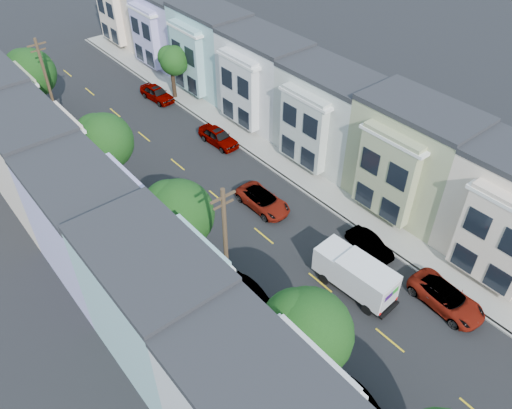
{
  "coord_description": "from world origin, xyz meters",
  "views": [
    {
      "loc": [
        -17.81,
        -14.68,
        26.13
      ],
      "look_at": [
        0.24,
        7.21,
        2.2
      ],
      "focal_mm": 35.0,
      "sensor_mm": 36.0,
      "label": 1
    }
  ],
  "objects": [
    {
      "name": "tree_far_r",
      "position": [
        6.89,
        28.78,
        4.1
      ],
      "size": [
        3.08,
        3.08,
        5.7
      ],
      "color": "black",
      "rests_on": "ground"
    },
    {
      "name": "lead_sedan",
      "position": [
        2.12,
        8.61,
        0.68
      ],
      "size": [
        2.35,
        4.93,
        1.36
      ],
      "primitive_type": "imported",
      "rotation": [
        0.0,
        0.0,
        0.02
      ],
      "color": "black",
      "rests_on": "ground"
    },
    {
      "name": "parked_left_b",
      "position": [
        -4.9,
        -7.74,
        0.61
      ],
      "size": [
        1.45,
        3.7,
        1.22
      ],
      "primitive_type": "imported",
      "rotation": [
        0.0,
        0.0,
        -0.05
      ],
      "color": "black",
      "rests_on": "ground"
    },
    {
      "name": "parked_left_d",
      "position": [
        -4.9,
        13.39,
        0.69
      ],
      "size": [
        1.79,
        4.32,
        1.38
      ],
      "primitive_type": "imported",
      "rotation": [
        0.0,
        0.0,
        -0.04
      ],
      "color": "#3A180D",
      "rests_on": "ground"
    },
    {
      "name": "parked_right_a",
      "position": [
        4.9,
        -6.54,
        0.71
      ],
      "size": [
        2.67,
        5.22,
        1.41
      ],
      "primitive_type": "imported",
      "rotation": [
        0.0,
        0.0,
        -0.06
      ],
      "color": "#2F3234",
      "rests_on": "ground"
    },
    {
      "name": "parked_left_c",
      "position": [
        -4.9,
        1.56,
        0.71
      ],
      "size": [
        1.62,
        4.31,
        1.42
      ],
      "primitive_type": "imported",
      "rotation": [
        0.0,
        0.0,
        0.03
      ],
      "color": "#A7A9B4",
      "rests_on": "ground"
    },
    {
      "name": "sidewalk_right",
      "position": [
        7.35,
        15.0,
        0.07
      ],
      "size": [
        2.6,
        70.0,
        0.15
      ],
      "primitive_type": "cube",
      "color": "gray",
      "rests_on": "ground"
    },
    {
      "name": "curb_right",
      "position": [
        6.05,
        15.0,
        0.07
      ],
      "size": [
        0.3,
        70.0,
        0.15
      ],
      "primitive_type": "cube",
      "color": "gray",
      "rests_on": "ground"
    },
    {
      "name": "tree_e",
      "position": [
        -6.3,
        33.03,
        5.16
      ],
      "size": [
        4.7,
        4.7,
        7.53
      ],
      "color": "black",
      "rests_on": "ground"
    },
    {
      "name": "tree_d",
      "position": [
        -6.3,
        17.7,
        5.11
      ],
      "size": [
        4.48,
        4.48,
        7.38
      ],
      "color": "black",
      "rests_on": "ground"
    },
    {
      "name": "fedex_truck",
      "position": [
        1.3,
        -1.8,
        1.5
      ],
      "size": [
        2.16,
        5.6,
        2.69
      ],
      "rotation": [
        0.0,
        0.0,
        0.07
      ],
      "color": "silver",
      "rests_on": "ground"
    },
    {
      "name": "parked_right_d",
      "position": [
        4.9,
        29.59,
        0.76
      ],
      "size": [
        2.21,
        4.82,
        1.52
      ],
      "primitive_type": "imported",
      "rotation": [
        0.0,
        0.0,
        0.09
      ],
      "color": "black",
      "rests_on": "ground"
    },
    {
      "name": "road_slab",
      "position": [
        0.0,
        15.0,
        0.01
      ],
      "size": [
        12.0,
        70.0,
        0.02
      ],
      "primitive_type": "cube",
      "color": "black",
      "rests_on": "ground"
    },
    {
      "name": "utility_pole_far",
      "position": [
        -6.3,
        28.0,
        5.15
      ],
      "size": [
        1.6,
        0.26,
        10.0
      ],
      "color": "#42301E",
      "rests_on": "ground"
    },
    {
      "name": "tree_c",
      "position": [
        -6.3,
        7.29,
        4.74
      ],
      "size": [
        4.7,
        4.7,
        7.11
      ],
      "color": "black",
      "rests_on": "ground"
    },
    {
      "name": "townhouse_row_right",
      "position": [
        11.15,
        15.0,
        0.0
      ],
      "size": [
        5.0,
        70.0,
        8.5
      ],
      "primitive_type": "cube",
      "color": "beige",
      "rests_on": "ground"
    },
    {
      "name": "ground",
      "position": [
        0.0,
        0.0,
        0.0
      ],
      "size": [
        160.0,
        160.0,
        0.0
      ],
      "primitive_type": "plane",
      "color": "black",
      "rests_on": "ground"
    },
    {
      "name": "centerline",
      "position": [
        0.0,
        15.0,
        0.0
      ],
      "size": [
        0.12,
        70.0,
        0.01
      ],
      "primitive_type": "cube",
      "color": "gold",
      "rests_on": "ground"
    },
    {
      "name": "parked_right_c",
      "position": [
        4.9,
        18.41,
        0.77
      ],
      "size": [
        2.06,
        4.82,
        1.53
      ],
      "primitive_type": "imported",
      "rotation": [
        0.0,
        0.0,
        0.05
      ],
      "color": "black",
      "rests_on": "ground"
    },
    {
      "name": "curb_left",
      "position": [
        -6.05,
        15.0,
        0.07
      ],
      "size": [
        0.3,
        70.0,
        0.15
      ],
      "primitive_type": "cube",
      "color": "gray",
      "rests_on": "ground"
    },
    {
      "name": "sidewalk_left",
      "position": [
        -7.35,
        15.0,
        0.07
      ],
      "size": [
        2.6,
        70.0,
        0.15
      ],
      "primitive_type": "cube",
      "color": "gray",
      "rests_on": "ground"
    },
    {
      "name": "townhouse_row_left",
      "position": [
        -11.15,
        15.0,
        0.0
      ],
      "size": [
        5.0,
        70.0,
        8.5
      ],
      "primitive_type": "cube",
      "color": "beige",
      "rests_on": "ground"
    },
    {
      "name": "tree_b",
      "position": [
        -6.3,
        -4.72,
        4.93
      ],
      "size": [
        4.7,
        4.7,
        7.3
      ],
      "color": "black",
      "rests_on": "ground"
    },
    {
      "name": "utility_pole_near",
      "position": [
        -6.3,
        2.0,
        5.15
      ],
      "size": [
        1.6,
        0.26,
        10.0
      ],
      "color": "#42301E",
      "rests_on": "ground"
    },
    {
      "name": "parked_right_b",
      "position": [
        4.9,
        -0.08,
        0.62
      ],
      "size": [
        1.55,
        3.82,
        1.25
      ],
      "primitive_type": "imported",
      "rotation": [
        0.0,
        0.0,
        -0.06
      ],
      "color": "white",
      "rests_on": "ground"
    }
  ]
}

